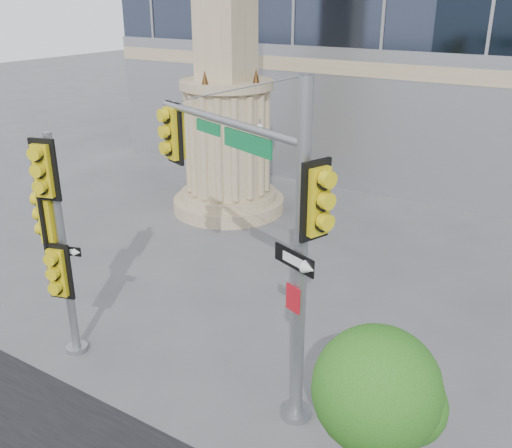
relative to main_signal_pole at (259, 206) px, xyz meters
The scene contains 5 objects.
ground 4.36m from the main_signal_pole, 164.34° to the right, with size 120.00×120.00×0.00m, color #545456.
monument 11.23m from the main_signal_pole, 128.51° to the left, with size 4.40×4.40×16.60m.
main_signal_pole is the anchor object (origin of this frame).
secondary_signal_pole 4.80m from the main_signal_pole, 162.62° to the right, with size 1.01×0.72×5.39m.
street_tree 4.13m from the main_signal_pole, 25.71° to the right, with size 2.12×2.07×3.30m.
Camera 1 is at (6.48, -8.52, 8.07)m, focal length 40.00 mm.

